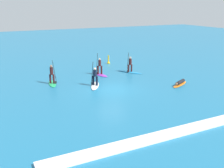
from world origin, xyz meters
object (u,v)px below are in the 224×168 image
surfer_on_purple_board (100,71)px  marker_buoy (108,62)px  surfer_on_blue_board (130,68)px  surfer_on_orange_board (180,83)px  surfer_on_white_board (95,81)px  surfer_on_green_board (52,78)px

surfer_on_purple_board → marker_buoy: 5.76m
surfer_on_purple_board → surfer_on_blue_board: surfer_on_purple_board is taller
marker_buoy → surfer_on_blue_board: bearing=-88.4°
surfer_on_orange_board → marker_buoy: size_ratio=2.23×
surfer_on_purple_board → surfer_on_blue_board: size_ratio=0.95×
surfer_on_orange_board → surfer_on_blue_board: bearing=-100.6°
surfer_on_white_board → surfer_on_blue_board: (5.53, 3.04, 0.07)m
surfer_on_green_board → surfer_on_white_board: 4.18m
surfer_on_blue_board → surfer_on_white_board: bearing=87.3°
surfer_on_purple_board → surfer_on_green_board: size_ratio=1.08×
surfer_on_purple_board → surfer_on_green_board: surfer_on_purple_board is taller
surfer_on_green_board → surfer_on_purple_board: bearing=110.1°
surfer_on_purple_board → marker_buoy: size_ratio=2.32×
marker_buoy → surfer_on_green_board: bearing=-146.2°
surfer_on_green_board → marker_buoy: surfer_on_green_board is taller
surfer_on_green_board → surfer_on_white_board: size_ratio=0.90×
surfer_on_blue_board → surfer_on_orange_board: 6.55m
surfer_on_white_board → marker_buoy: bearing=-4.7°
surfer_on_green_board → surfer_on_blue_board: surfer_on_green_board is taller
surfer_on_green_board → marker_buoy: size_ratio=2.15×
surfer_on_blue_board → surfer_on_orange_board: bearing=164.6°
surfer_on_purple_board → surfer_on_green_board: (-5.47, -1.17, 0.10)m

